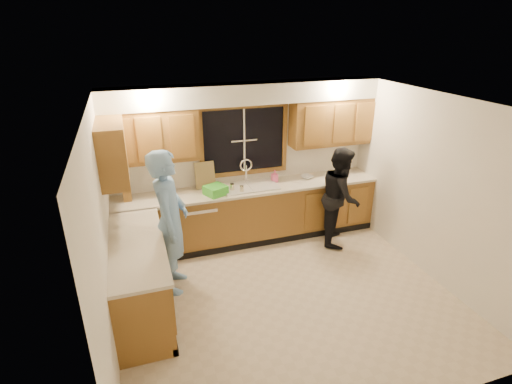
% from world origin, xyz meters
% --- Properties ---
extents(floor, '(4.20, 4.20, 0.00)m').
position_xyz_m(floor, '(0.00, 0.00, 0.00)').
color(floor, beige).
rests_on(floor, ground).
extents(ceiling, '(4.20, 4.20, 0.00)m').
position_xyz_m(ceiling, '(0.00, 0.00, 2.50)').
color(ceiling, white).
extents(wall_back, '(4.20, 0.00, 4.20)m').
position_xyz_m(wall_back, '(0.00, 1.90, 1.25)').
color(wall_back, white).
rests_on(wall_back, ground).
extents(wall_left, '(0.00, 3.80, 3.80)m').
position_xyz_m(wall_left, '(-2.10, 0.00, 1.25)').
color(wall_left, white).
rests_on(wall_left, ground).
extents(wall_right, '(0.00, 3.80, 3.80)m').
position_xyz_m(wall_right, '(2.10, 0.00, 1.25)').
color(wall_right, white).
rests_on(wall_right, ground).
extents(base_cabinets_back, '(4.20, 0.60, 0.88)m').
position_xyz_m(base_cabinets_back, '(0.00, 1.60, 0.44)').
color(base_cabinets_back, olive).
rests_on(base_cabinets_back, ground).
extents(base_cabinets_left, '(0.60, 1.90, 0.88)m').
position_xyz_m(base_cabinets_left, '(-1.80, 0.35, 0.44)').
color(base_cabinets_left, olive).
rests_on(base_cabinets_left, ground).
extents(countertop_back, '(4.20, 0.63, 0.04)m').
position_xyz_m(countertop_back, '(0.00, 1.58, 0.90)').
color(countertop_back, beige).
rests_on(countertop_back, base_cabinets_back).
extents(countertop_left, '(0.63, 1.90, 0.04)m').
position_xyz_m(countertop_left, '(-1.79, 0.35, 0.90)').
color(countertop_left, beige).
rests_on(countertop_left, base_cabinets_left).
extents(upper_cabinets_left, '(1.35, 0.33, 0.75)m').
position_xyz_m(upper_cabinets_left, '(-1.43, 1.73, 1.83)').
color(upper_cabinets_left, olive).
rests_on(upper_cabinets_left, wall_back).
extents(upper_cabinets_right, '(1.35, 0.33, 0.75)m').
position_xyz_m(upper_cabinets_right, '(1.43, 1.73, 1.83)').
color(upper_cabinets_right, olive).
rests_on(upper_cabinets_right, wall_back).
extents(upper_cabinets_return, '(0.33, 0.90, 0.75)m').
position_xyz_m(upper_cabinets_return, '(-1.94, 1.12, 1.83)').
color(upper_cabinets_return, olive).
rests_on(upper_cabinets_return, wall_left).
extents(soffit, '(4.20, 0.35, 0.30)m').
position_xyz_m(soffit, '(0.00, 1.72, 2.35)').
color(soffit, silver).
rests_on(soffit, wall_back).
extents(window_frame, '(1.44, 0.03, 1.14)m').
position_xyz_m(window_frame, '(0.00, 1.89, 1.60)').
color(window_frame, black).
rests_on(window_frame, wall_back).
extents(sink, '(0.86, 0.52, 0.57)m').
position_xyz_m(sink, '(0.00, 1.60, 0.86)').
color(sink, silver).
rests_on(sink, countertop_back).
extents(dishwasher, '(0.60, 0.56, 0.82)m').
position_xyz_m(dishwasher, '(-0.85, 1.59, 0.41)').
color(dishwasher, white).
rests_on(dishwasher, floor).
extents(stove, '(0.58, 0.75, 0.90)m').
position_xyz_m(stove, '(-1.80, -0.22, 0.45)').
color(stove, white).
rests_on(stove, floor).
extents(man, '(0.62, 0.79, 1.93)m').
position_xyz_m(man, '(-1.35, 0.69, 0.96)').
color(man, '#74A4DC').
rests_on(man, floor).
extents(woman, '(0.89, 0.96, 1.58)m').
position_xyz_m(woman, '(1.34, 1.09, 0.79)').
color(woman, black).
rests_on(woman, floor).
extents(knife_block, '(0.12, 0.10, 0.21)m').
position_xyz_m(knife_block, '(-1.84, 1.65, 1.02)').
color(knife_block, '#9F6C2B').
rests_on(knife_block, countertop_back).
extents(cutting_board, '(0.32, 0.13, 0.41)m').
position_xyz_m(cutting_board, '(-0.66, 1.80, 1.13)').
color(cutting_board, tan).
rests_on(cutting_board, countertop_back).
extents(dish_crate, '(0.38, 0.37, 0.14)m').
position_xyz_m(dish_crate, '(-0.58, 1.48, 0.99)').
color(dish_crate, green).
rests_on(dish_crate, countertop_back).
extents(soap_bottle, '(0.10, 0.10, 0.20)m').
position_xyz_m(soap_bottle, '(0.45, 1.69, 1.02)').
color(soap_bottle, pink).
rests_on(soap_bottle, countertop_back).
extents(bowl, '(0.25, 0.25, 0.05)m').
position_xyz_m(bowl, '(1.02, 1.67, 0.94)').
color(bowl, silver).
rests_on(bowl, countertop_back).
extents(can_left, '(0.09, 0.09, 0.12)m').
position_xyz_m(can_left, '(-0.31, 1.52, 0.98)').
color(can_left, '#C1B394').
rests_on(can_left, countertop_back).
extents(can_right, '(0.06, 0.06, 0.12)m').
position_xyz_m(can_right, '(-0.19, 1.41, 0.98)').
color(can_right, '#C1B394').
rests_on(can_right, countertop_back).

